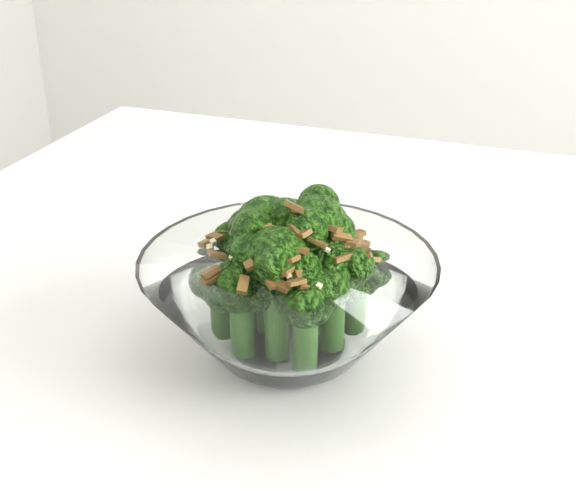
% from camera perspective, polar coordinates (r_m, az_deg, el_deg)
% --- Properties ---
extents(broccoli_dish, '(0.19, 0.19, 0.12)m').
position_cam_1_polar(broccoli_dish, '(0.52, -0.02, -3.65)').
color(broccoli_dish, white).
rests_on(broccoli_dish, table).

